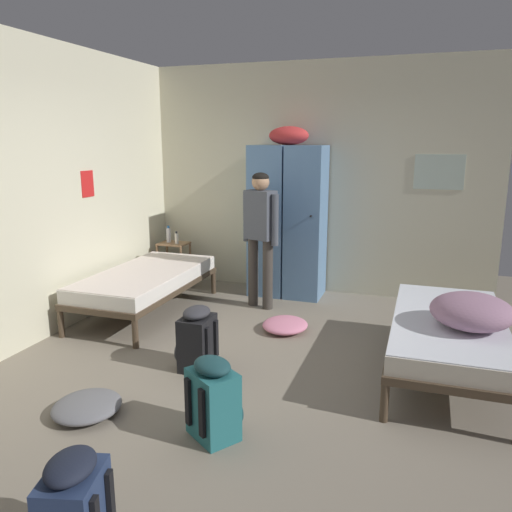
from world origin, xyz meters
TOP-DOWN VIEW (x-y plane):
  - ground_plane at (0.00, 0.00)m, footprint 8.17×8.17m
  - room_backdrop at (-1.16, 1.19)m, footprint 4.37×5.17m
  - locker_bank at (-0.27, 2.27)m, footprint 0.90×0.55m
  - shelf_unit at (-1.83, 2.22)m, footprint 0.38×0.30m
  - bed_right at (1.58, 0.52)m, footprint 0.90×1.90m
  - bed_left_rear at (-1.58, 1.07)m, footprint 0.90×1.90m
  - bedding_heap at (1.72, 0.34)m, footprint 0.62×0.63m
  - person_traveler at (-0.43, 1.68)m, footprint 0.47×0.30m
  - water_bottle at (-1.91, 2.24)m, footprint 0.06×0.06m
  - lotion_bottle at (-1.76, 2.18)m, footprint 0.05×0.05m
  - backpack_teal at (0.12, -0.94)m, footprint 0.41×0.41m
  - backpack_black at (-0.43, -0.05)m, footprint 0.34×0.32m
  - clothes_pile_grey at (-0.85, -0.98)m, footprint 0.48×0.50m
  - clothes_pile_pink at (0.05, 1.04)m, footprint 0.46×0.51m

SIDE VIEW (x-z plane):
  - ground_plane at x=0.00m, z-range 0.00..0.00m
  - clothes_pile_pink at x=0.05m, z-range 0.00..0.12m
  - clothes_pile_grey at x=-0.85m, z-range 0.00..0.12m
  - backpack_teal at x=0.12m, z-range -0.02..0.53m
  - backpack_black at x=-0.43m, z-range -0.02..0.53m
  - shelf_unit at x=-1.83m, z-range 0.06..0.63m
  - bed_right at x=1.58m, z-range 0.14..0.63m
  - bed_left_rear at x=-1.58m, z-range 0.14..0.63m
  - bedding_heap at x=1.72m, z-range 0.49..0.75m
  - lotion_bottle at x=-1.76m, z-range 0.56..0.73m
  - water_bottle at x=-1.91m, z-range 0.56..0.78m
  - person_traveler at x=-0.43m, z-range 0.16..1.72m
  - locker_bank at x=-0.27m, z-range -0.07..2.00m
  - room_backdrop at x=-1.16m, z-range 0.00..2.85m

